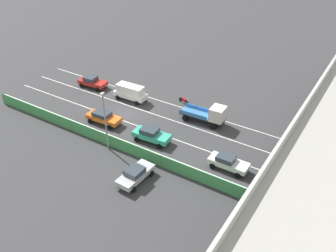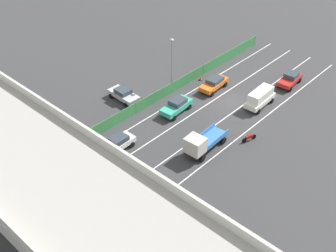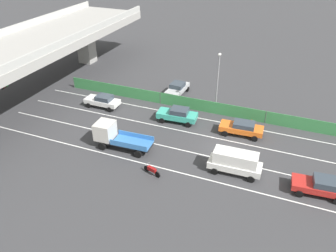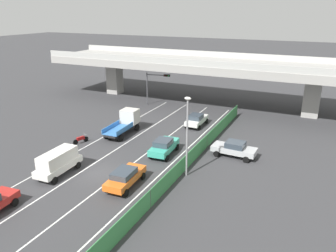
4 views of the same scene
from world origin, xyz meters
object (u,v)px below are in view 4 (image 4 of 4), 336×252
car_van_white (58,161)px  traffic_cone (151,193)px  parked_wagon_silver (234,148)px  car_sedan_white (196,120)px  traffic_light (155,82)px  street_lamp (187,129)px  car_taxi_teal (164,146)px  car_taxi_orange (125,177)px  motorcycle (81,139)px  flatbed_truck_blue (126,121)px

car_van_white → traffic_cone: bearing=0.6°
parked_wagon_silver → car_sedan_white: bearing=133.4°
car_sedan_white → traffic_light: size_ratio=0.86×
parked_wagon_silver → street_lamp: street_lamp is taller
car_taxi_teal → traffic_cone: 8.47m
car_taxi_teal → traffic_light: bearing=119.9°
car_taxi_teal → street_lamp: bearing=-40.9°
car_taxi_orange → traffic_light: (-9.47, 23.99, 2.77)m
traffic_light → traffic_cone: (12.23, -24.59, -3.36)m
car_taxi_orange → traffic_cone: 2.89m
traffic_light → car_van_white: bearing=-83.6°
car_van_white → street_lamp: street_lamp is taller
motorcycle → traffic_cone: 14.27m
car_taxi_orange → flatbed_truck_blue: flatbed_truck_blue is taller
car_taxi_orange → flatbed_truck_blue: (-7.11, 11.64, 0.45)m
car_van_white → car_taxi_orange: car_van_white is taller
car_van_white → parked_wagon_silver: car_van_white is taller
car_sedan_white → parked_wagon_silver: 10.01m
car_van_white → traffic_cone: (9.47, 0.09, -0.96)m
car_taxi_teal → car_sedan_white: bearing=90.8°
car_taxi_orange → traffic_cone: car_taxi_orange is taller
car_sedan_white → flatbed_truck_blue: flatbed_truck_blue is taller
car_van_white → car_sedan_white: size_ratio=1.11×
motorcycle → street_lamp: (13.78, -2.18, 4.00)m
motorcycle → street_lamp: size_ratio=0.26×
street_lamp → traffic_cone: size_ratio=11.66×
car_taxi_teal → parked_wagon_silver: car_taxi_teal is taller
car_taxi_teal → traffic_cone: bearing=-71.3°
car_taxi_teal → flatbed_truck_blue: (-7.18, 4.23, 0.40)m
traffic_cone → car_sedan_white: bearing=99.0°
motorcycle → parked_wagon_silver: size_ratio=0.41×
car_taxi_orange → motorcycle: size_ratio=2.50×
car_sedan_white → flatbed_truck_blue: bearing=-141.3°
car_taxi_teal → motorcycle: car_taxi_teal is taller
car_van_white → car_sedan_white: 19.16m
car_van_white → street_lamp: (10.68, 4.70, 3.20)m
car_taxi_orange → car_sedan_white: bearing=90.2°
car_taxi_teal → traffic_cone: (2.71, -8.00, -0.63)m
car_taxi_teal → traffic_cone: size_ratio=7.38×
traffic_light → street_lamp: bearing=-56.1°
car_sedan_white → parked_wagon_silver: size_ratio=0.96×
car_van_white → car_sedan_white: bearing=69.8°
car_taxi_orange → car_van_white: bearing=-174.1°
traffic_light → street_lamp: 24.10m
car_taxi_orange → motorcycle: 11.59m
traffic_light → traffic_cone: traffic_light is taller
traffic_light → car_taxi_teal: bearing=-60.1°
car_sedan_white → car_taxi_orange: (0.07, -17.28, -0.00)m
car_taxi_teal → parked_wagon_silver: (6.75, 2.61, -0.04)m
street_lamp → parked_wagon_silver: bearing=64.8°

